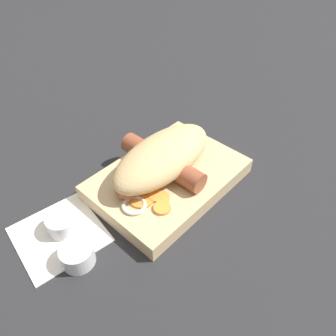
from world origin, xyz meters
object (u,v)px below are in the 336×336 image
object	(u,v)px
food_tray	(168,179)
condiment_cup_far	(78,256)
bread_roll	(162,157)
sausage	(161,162)
condiment_cup_near	(63,224)

from	to	relation	value
food_tray	condiment_cup_far	bearing A→B (deg)	-176.92
food_tray	bread_roll	distance (m)	0.04
sausage	condiment_cup_near	distance (m)	0.17
bread_roll	sausage	bearing A→B (deg)	118.17
condiment_cup_near	condiment_cup_far	size ratio (longest dim) A/B	1.00
food_tray	condiment_cup_far	size ratio (longest dim) A/B	5.37
bread_roll	condiment_cup_far	bearing A→B (deg)	-173.40
condiment_cup_near	sausage	bearing A→B (deg)	-11.82
food_tray	sausage	size ratio (longest dim) A/B	1.28
condiment_cup_far	sausage	bearing A→B (deg)	7.12
food_tray	sausage	xyz separation A→B (m)	(-0.00, 0.01, 0.03)
bread_roll	condiment_cup_far	distance (m)	0.18
food_tray	bread_roll	bearing A→B (deg)	93.64
bread_roll	condiment_cup_near	xyz separation A→B (m)	(-0.16, 0.04, -0.04)
food_tray	sausage	bearing A→B (deg)	96.93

